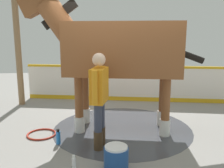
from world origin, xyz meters
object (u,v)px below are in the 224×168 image
handler (99,95)px  bottle_spray (58,137)px  horse (117,50)px  bottle_shampoo (74,164)px  hose_coil (42,134)px  wash_bucket (116,157)px

handler → bottle_spray: (-0.20, -0.72, -0.79)m
horse → bottle_shampoo: bearing=75.1°
horse → hose_coil: bearing=19.9°
horse → handler: 1.14m
wash_bucket → bottle_shampoo: (0.03, -0.60, -0.05)m
horse → hose_coil: horse is taller
bottle_shampoo → hose_coil: 1.52m
bottle_spray → hose_coil: bottle_spray is taller
bottle_shampoo → hose_coil: (-1.37, -0.66, -0.09)m
wash_bucket → horse: bearing=172.0°
handler → bottle_shampoo: (0.73, -0.41, -0.81)m
handler → hose_coil: 1.54m
hose_coil → horse: bearing=97.1°
bottle_spray → hose_coil: bearing=-140.3°
handler → bottle_spray: bearing=-178.1°
handler → hose_coil: handler is taller
handler → bottle_shampoo: 1.17m
handler → bottle_spray: 1.09m
bottle_shampoo → hose_coil: bottle_shampoo is taller
wash_bucket → bottle_spray: bearing=-135.1°
bottle_spray → hose_coil: 0.57m
wash_bucket → hose_coil: 1.85m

